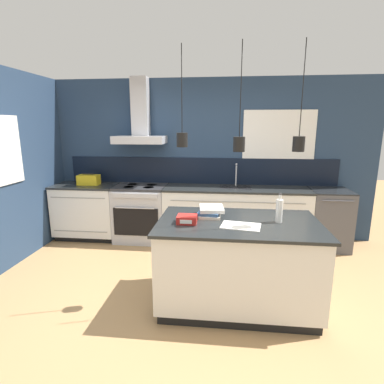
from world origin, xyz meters
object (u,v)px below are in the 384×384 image
dishwasher (328,219)px  bottle_on_island (279,210)px  red_supply_box (187,219)px  yellow_toolbox (89,180)px  oven_range (141,213)px  book_stack (210,211)px

dishwasher → bottle_on_island: bottle_on_island is taller
red_supply_box → dishwasher: bearing=42.4°
yellow_toolbox → dishwasher: bearing=-0.0°
oven_range → book_stack: size_ratio=2.81×
dishwasher → yellow_toolbox: (-3.81, 0.00, 0.54)m
yellow_toolbox → oven_range: bearing=-0.3°
oven_range → bottle_on_island: (1.90, -1.67, 0.58)m
oven_range → book_stack: book_stack is taller
book_stack → yellow_toolbox: size_ratio=0.95×
bottle_on_island → red_supply_box: (-0.91, -0.12, -0.09)m
oven_range → book_stack: (1.21, -1.52, 0.51)m
red_supply_box → bottle_on_island: bearing=7.6°
dishwasher → book_stack: 2.37m
yellow_toolbox → red_supply_box: bearing=-44.1°
oven_range → dishwasher: bearing=0.1°
bottle_on_island → yellow_toolbox: bearing=148.8°
dishwasher → book_stack: size_ratio=2.81×
oven_range → bottle_on_island: bearing=-41.3°
book_stack → red_supply_box: size_ratio=1.66×
oven_range → yellow_toolbox: bearing=179.7°
bottle_on_island → red_supply_box: size_ratio=1.53×
bottle_on_island → dishwasher: bearing=57.8°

